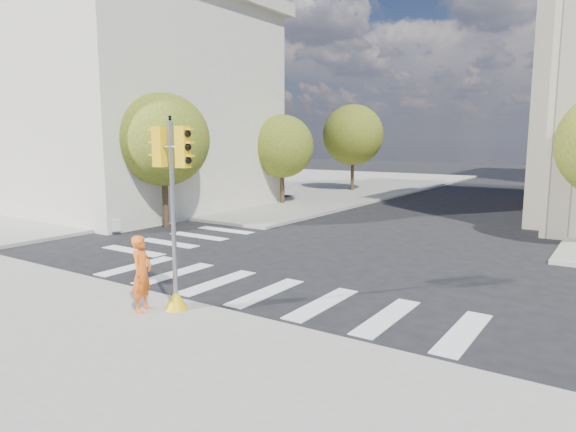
{
  "coord_description": "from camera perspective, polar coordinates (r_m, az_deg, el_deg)",
  "views": [
    {
      "loc": [
        8.08,
        -13.16,
        4.26
      ],
      "look_at": [
        0.15,
        -1.28,
        2.1
      ],
      "focal_mm": 32.0,
      "sensor_mm": 36.0,
      "label": 1
    }
  ],
  "objects": [
    {
      "name": "ground",
      "position": [
        16.02,
        2.11,
        -6.83
      ],
      "size": [
        160.0,
        160.0,
        0.0
      ],
      "primitive_type": "plane",
      "color": "black",
      "rests_on": "ground"
    },
    {
      "name": "sidewalk_far_left",
      "position": [
        48.36,
        -1.92,
        3.64
      ],
      "size": [
        28.0,
        40.0,
        0.15
      ],
      "primitive_type": "cube",
      "color": "gray",
      "rests_on": "ground"
    },
    {
      "name": "classical_building",
      "position": [
        35.22,
        -19.66,
        11.66
      ],
      "size": [
        19.0,
        15.0,
        12.7
      ],
      "color": "beige",
      "rests_on": "ground"
    },
    {
      "name": "tree_lw_near",
      "position": [
        25.29,
        -13.7,
        8.23
      ],
      "size": [
        4.4,
        4.4,
        6.41
      ],
      "color": "#382616",
      "rests_on": "ground"
    },
    {
      "name": "tree_lw_mid",
      "position": [
        32.91,
        -0.66,
        7.74
      ],
      "size": [
        4.0,
        4.0,
        5.77
      ],
      "color": "#382616",
      "rests_on": "ground"
    },
    {
      "name": "tree_lw_far",
      "position": [
        41.54,
        7.25,
        8.92
      ],
      "size": [
        4.8,
        4.8,
        6.95
      ],
      "color": "#382616",
      "rests_on": "ground"
    },
    {
      "name": "traffic_signal",
      "position": [
        12.5,
        -12.58,
        -1.49
      ],
      "size": [
        1.06,
        0.56,
        4.63
      ],
      "rotation": [
        0.0,
        0.0,
        0.0
      ],
      "color": "#E5AE0C",
      "rests_on": "sidewalk_near"
    },
    {
      "name": "photographer",
      "position": [
        12.8,
        -15.94,
        -6.16
      ],
      "size": [
        0.66,
        0.79,
        1.85
      ],
      "primitive_type": "imported",
      "rotation": [
        0.0,
        0.0,
        1.95
      ],
      "color": "orange",
      "rests_on": "sidewalk_near"
    },
    {
      "name": "planter_wall",
      "position": [
        26.91,
        -20.9,
        -0.21
      ],
      "size": [
        5.88,
        2.03,
        0.5
      ],
      "primitive_type": "cube",
      "rotation": [
        0.0,
        0.0,
        -0.28
      ],
      "color": "silver",
      "rests_on": "sidewalk_left_near"
    }
  ]
}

